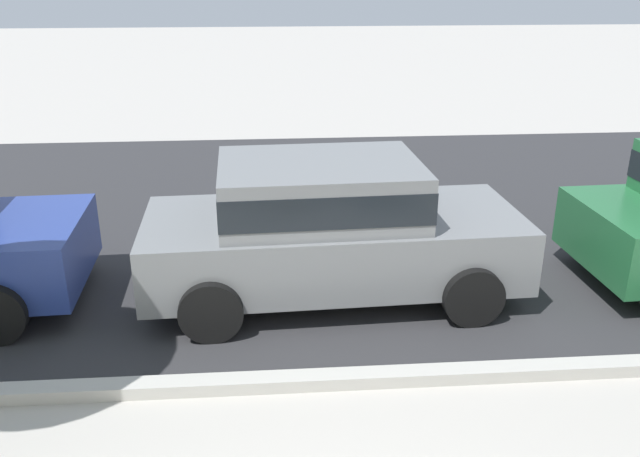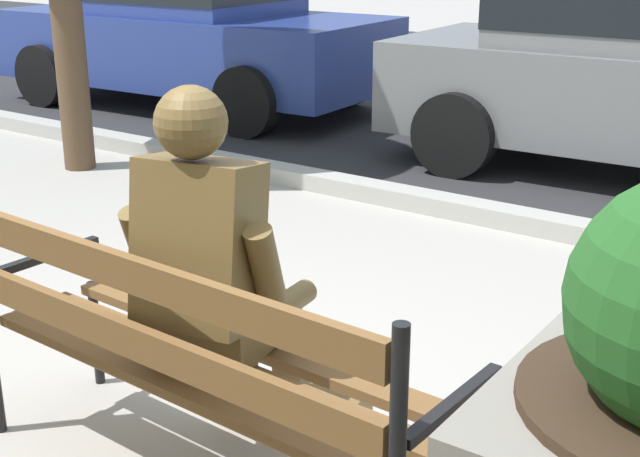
{
  "view_description": "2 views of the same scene",
  "coord_description": "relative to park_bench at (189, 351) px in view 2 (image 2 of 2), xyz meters",
  "views": [
    {
      "loc": [
        -0.24,
        -2.1,
        3.5
      ],
      "look_at": [
        0.29,
        4.69,
        0.8
      ],
      "focal_mm": 37.48,
      "sensor_mm": 36.0,
      "label": 1
    },
    {
      "loc": [
        2.03,
        -2.1,
        1.81
      ],
      "look_at": [
        0.27,
        0.4,
        0.75
      ],
      "focal_mm": 49.46,
      "sensor_mm": 36.0,
      "label": 2
    }
  ],
  "objects": [
    {
      "name": "ground_plane",
      "position": [
        -0.27,
        0.3,
        -0.54
      ],
      "size": [
        80.0,
        80.0,
        0.0
      ],
      "primitive_type": "plane",
      "color": "#ADA8A0"
    },
    {
      "name": "curb_stone",
      "position": [
        -0.27,
        3.2,
        -0.48
      ],
      "size": [
        60.0,
        0.2,
        0.12
      ],
      "primitive_type": "cube",
      "color": "#B2AFA8",
      "rests_on": "ground"
    },
    {
      "name": "park_bench",
      "position": [
        0.0,
        0.0,
        0.0
      ],
      "size": [
        1.82,
        0.61,
        0.95
      ],
      "color": "brown",
      "rests_on": "ground"
    },
    {
      "name": "bronze_statue_seated",
      "position": [
        -0.02,
        0.21,
        0.12
      ],
      "size": [
        0.6,
        0.85,
        1.37
      ],
      "color": "brown",
      "rests_on": "ground"
    },
    {
      "name": "parked_car_blue",
      "position": [
        -4.66,
        4.99,
        0.3
      ],
      "size": [
        4.17,
        2.06,
        1.56
      ],
      "color": "navy",
      "rests_on": "ground"
    }
  ]
}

